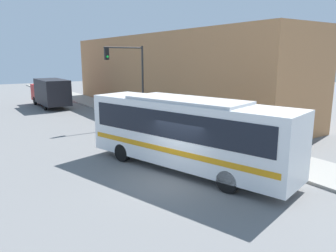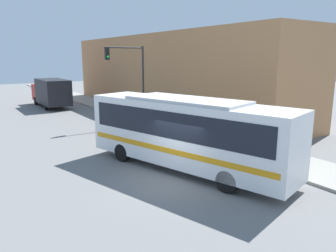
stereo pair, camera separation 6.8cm
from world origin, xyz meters
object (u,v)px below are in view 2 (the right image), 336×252
Objects in this scene: city_bus at (186,130)px; pedestrian_mid_block at (169,111)px; parking_meter at (163,116)px; pedestrian_near_corner at (148,108)px; fire_hydrant at (216,139)px; delivery_truck at (51,92)px; traffic_light_pole at (131,71)px.

city_bus is 10.41m from pedestrian_mid_block.
pedestrian_mid_block is at bearing 42.96° from parking_meter.
parking_meter is at bearing -104.87° from pedestrian_near_corner.
fire_hydrant is 0.43× the size of pedestrian_near_corner.
fire_hydrant is 0.54× the size of parking_meter.
city_bus is 14.42× the size of fire_hydrant.
delivery_truck is 1.27× the size of traffic_light_pole.
parking_meter is at bearing 90.00° from fire_hydrant.
parking_meter is at bearing 48.17° from city_bus.
traffic_light_pole is 4.26m from pedestrian_mid_block.
city_bus is 1.42× the size of delivery_truck.
delivery_truck is 10.12× the size of fire_hydrant.
fire_hydrant is (3.84, 2.18, -1.45)m from city_bus.
pedestrian_near_corner is at bearing 26.79° from traffic_light_pole.
pedestrian_mid_block is at bearing 44.79° from city_bus.
pedestrian_mid_block is at bearing -43.28° from traffic_light_pole.
delivery_truck is 5.44× the size of parking_meter.
delivery_truck is 13.41m from traffic_light_pole.
fire_hydrant is at bearing -84.22° from traffic_light_pole.
delivery_truck is at bearing 100.08° from fire_hydrant.
traffic_light_pole reaches higher than parking_meter.
fire_hydrant is (3.86, -21.71, -1.12)m from delivery_truck.
pedestrian_mid_block reaches higher than parking_meter.
traffic_light_pole is 3.89m from pedestrian_near_corner.
city_bus is 8.82m from parking_meter.
fire_hydrant is 0.40× the size of pedestrian_mid_block.
delivery_truck is at bearing 102.99° from traffic_light_pole.
fire_hydrant is 9.97m from pedestrian_near_corner.
delivery_truck is at bearing 108.97° from pedestrian_mid_block.
pedestrian_mid_block is at bearing -71.03° from delivery_truck.
fire_hydrant is at bearing 13.74° from city_bus.
traffic_light_pole is at bearing -153.21° from pedestrian_near_corner.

